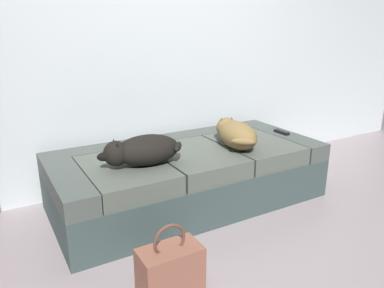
{
  "coord_description": "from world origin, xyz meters",
  "views": [
    {
      "loc": [
        -1.28,
        -1.25,
        1.3
      ],
      "look_at": [
        0.0,
        0.98,
        0.48
      ],
      "focal_mm": 34.65,
      "sensor_mm": 36.0,
      "label": 1
    }
  ],
  "objects_px": {
    "couch": "(189,175)",
    "handbag": "(170,268)",
    "dog_dark": "(142,150)",
    "dog_tan": "(235,134)",
    "tv_remote": "(282,132)"
  },
  "relations": [
    {
      "from": "couch",
      "to": "handbag",
      "type": "bearing_deg",
      "value": -124.78
    },
    {
      "from": "couch",
      "to": "handbag",
      "type": "distance_m",
      "value": 1.02
    },
    {
      "from": "dog_dark",
      "to": "dog_tan",
      "type": "xyz_separation_m",
      "value": [
        0.76,
        0.02,
        -0.0
      ]
    },
    {
      "from": "couch",
      "to": "dog_dark",
      "type": "xyz_separation_m",
      "value": [
        -0.43,
        -0.15,
        0.32
      ]
    },
    {
      "from": "dog_dark",
      "to": "tv_remote",
      "type": "relative_size",
      "value": 3.91
    },
    {
      "from": "tv_remote",
      "to": "dog_dark",
      "type": "bearing_deg",
      "value": -176.1
    },
    {
      "from": "couch",
      "to": "handbag",
      "type": "height_order",
      "value": "couch"
    },
    {
      "from": "dog_dark",
      "to": "tv_remote",
      "type": "xyz_separation_m",
      "value": [
        1.31,
        0.11,
        -0.09
      ]
    },
    {
      "from": "dog_dark",
      "to": "couch",
      "type": "bearing_deg",
      "value": 18.75
    },
    {
      "from": "handbag",
      "to": "dog_tan",
      "type": "bearing_deg",
      "value": 37.92
    },
    {
      "from": "handbag",
      "to": "tv_remote",
      "type": "bearing_deg",
      "value": 28.58
    },
    {
      "from": "dog_dark",
      "to": "dog_tan",
      "type": "height_order",
      "value": "dog_dark"
    },
    {
      "from": "dog_dark",
      "to": "handbag",
      "type": "xyz_separation_m",
      "value": [
        -0.15,
        -0.69,
        -0.4
      ]
    },
    {
      "from": "couch",
      "to": "dog_tan",
      "type": "height_order",
      "value": "dog_tan"
    },
    {
      "from": "tv_remote",
      "to": "handbag",
      "type": "relative_size",
      "value": 0.4
    }
  ]
}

